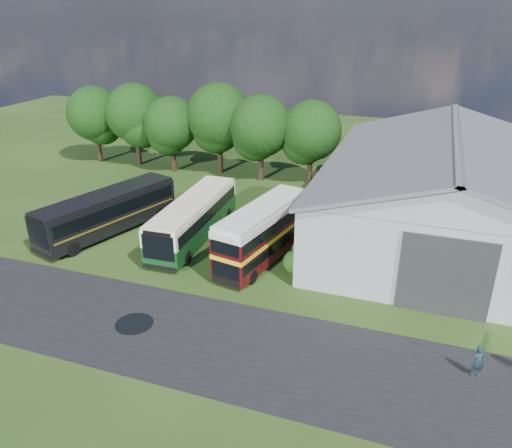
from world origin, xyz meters
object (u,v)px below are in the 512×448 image
at_px(bus_maroon_double, 263,233).
at_px(visitor_a, 478,362).
at_px(storage_shed, 449,184).
at_px(bus_dark_single, 108,212).
at_px(bus_green_single, 194,218).

bearing_deg(bus_maroon_double, visitor_a, -19.42).
bearing_deg(storage_shed, bus_dark_single, -161.08).
xyz_separation_m(storage_shed, bus_dark_single, (-25.22, -8.64, -2.40)).
relative_size(bus_green_single, visitor_a, 6.85).
relative_size(storage_shed, bus_maroon_double, 2.51).
xyz_separation_m(storage_shed, visitor_a, (1.82, -17.18, -3.30)).
bearing_deg(bus_green_single, bus_dark_single, -172.30).
distance_m(storage_shed, visitor_a, 17.59).
distance_m(storage_shed, bus_dark_single, 26.76).
bearing_deg(bus_maroon_double, bus_dark_single, -170.27).
bearing_deg(storage_shed, bus_maroon_double, -143.42).
distance_m(storage_shed, bus_maroon_double, 15.19).
relative_size(bus_green_single, bus_dark_single, 0.96).
distance_m(bus_dark_single, visitor_a, 28.36).
bearing_deg(bus_dark_single, visitor_a, -0.19).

